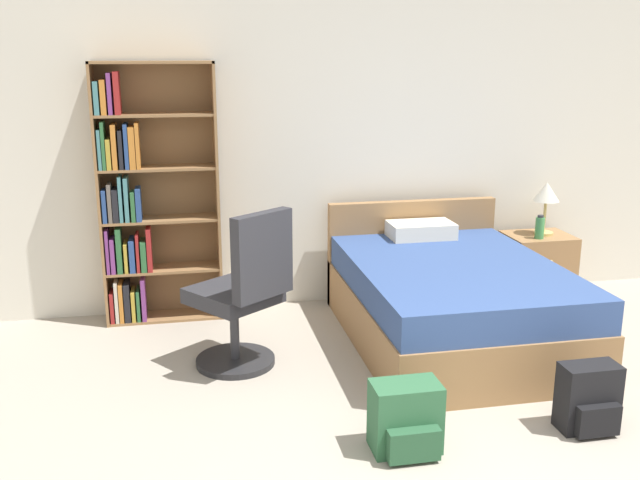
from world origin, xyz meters
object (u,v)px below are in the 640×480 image
at_px(bookshelf, 144,200).
at_px(backpack_green, 406,419).
at_px(nightstand, 537,266).
at_px(bed, 449,299).
at_px(backpack_black, 589,399).
at_px(water_bottle, 540,227).
at_px(office_chair, 244,296).
at_px(table_lamp, 546,195).

height_order(bookshelf, backpack_green, bookshelf).
bearing_deg(nightstand, bed, -145.79).
distance_m(bed, backpack_black, 1.38).
bearing_deg(backpack_black, nightstand, 69.44).
distance_m(nightstand, water_bottle, 0.38).
bearing_deg(office_chair, water_bottle, 18.22).
relative_size(nightstand, water_bottle, 2.79).
xyz_separation_m(nightstand, water_bottle, (-0.06, -0.11, 0.36)).
distance_m(bookshelf, table_lamp, 3.18).
bearing_deg(office_chair, table_lamp, 19.94).
height_order(table_lamp, water_bottle, table_lamp).
xyz_separation_m(bed, office_chair, (-1.47, -0.20, 0.19)).
height_order(bookshelf, office_chair, bookshelf).
bearing_deg(office_chair, backpack_green, -58.28).
bearing_deg(bed, bookshelf, 158.27).
bearing_deg(water_bottle, backpack_green, -131.69).
xyz_separation_m(nightstand, table_lamp, (0.04, 0.01, 0.60)).
bearing_deg(bed, nightstand, 34.21).
height_order(bookshelf, table_lamp, bookshelf).
relative_size(bookshelf, table_lamp, 4.45).
bearing_deg(water_bottle, table_lamp, 49.75).
height_order(office_chair, backpack_black, office_chair).
height_order(office_chair, table_lamp, office_chair).
distance_m(bed, table_lamp, 1.42).
bearing_deg(bookshelf, backpack_black, -42.67).
xyz_separation_m(table_lamp, water_bottle, (-0.10, -0.12, -0.24)).
xyz_separation_m(table_lamp, backpack_green, (-1.84, -2.08, -0.69)).
height_order(office_chair, nightstand, office_chair).
relative_size(office_chair, backpack_black, 2.84).
height_order(nightstand, backpack_black, nightstand).
bearing_deg(nightstand, backpack_green, -131.14).
xyz_separation_m(bookshelf, water_bottle, (3.08, -0.23, -0.31)).
relative_size(nightstand, backpack_green, 1.47).
bearing_deg(bed, backpack_black, -78.54).
height_order(bookshelf, bed, bookshelf).
height_order(bed, water_bottle, bed).
height_order(backpack_black, backpack_green, backpack_black).
bearing_deg(table_lamp, backpack_green, -131.61).
relative_size(table_lamp, backpack_black, 1.16).
bearing_deg(bed, water_bottle, 31.51).
distance_m(table_lamp, backpack_green, 2.86).
bearing_deg(office_chair, bookshelf, 121.15).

